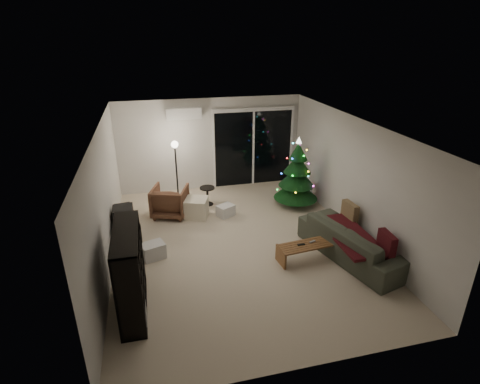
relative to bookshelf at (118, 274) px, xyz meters
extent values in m
plane|color=beige|center=(2.25, 1.54, -0.70)|extent=(6.50, 6.50, 0.00)
plane|color=white|center=(2.25, 1.54, 1.80)|extent=(6.50, 6.50, 0.00)
cube|color=silver|center=(2.25, 4.79, 0.55)|extent=(5.00, 0.02, 2.50)
cube|color=silver|center=(2.25, -1.71, 0.55)|extent=(5.00, 0.02, 2.50)
cube|color=silver|center=(-0.25, 1.54, 0.55)|extent=(0.02, 6.50, 2.50)
cube|color=silver|center=(4.75, 1.54, 0.55)|extent=(0.02, 6.50, 2.50)
cube|color=black|center=(3.45, 4.77, 0.35)|extent=(2.20, 0.02, 2.10)
cube|color=white|center=(1.55, 4.67, 1.45)|extent=(0.90, 0.22, 0.28)
cube|color=#3F3833|center=(3.45, 5.29, -0.75)|extent=(2.60, 1.00, 0.10)
cube|color=white|center=(3.45, 5.69, -0.20)|extent=(2.20, 0.06, 1.00)
cube|color=black|center=(0.00, 2.05, -0.35)|extent=(0.65, 1.21, 0.72)
cube|color=black|center=(0.00, 2.05, 0.09)|extent=(0.36, 0.43, 0.15)
imported|color=brown|center=(0.98, 3.24, -0.34)|extent=(1.00, 1.02, 0.73)
cube|color=white|center=(1.57, 3.02, -0.47)|extent=(0.65, 0.65, 0.46)
cube|color=silver|center=(0.51, 1.45, -0.55)|extent=(0.51, 0.44, 0.31)
cube|color=silver|center=(2.25, 2.89, -0.57)|extent=(0.48, 0.45, 0.27)
cylinder|color=black|center=(1.94, 3.63, -0.47)|extent=(0.50, 0.50, 0.47)
cylinder|color=black|center=(1.23, 3.99, 0.08)|extent=(0.25, 0.25, 1.56)
imported|color=#3A402F|center=(4.30, 0.56, -0.36)|extent=(1.48, 2.48, 0.68)
cube|color=#3F0F14|center=(4.20, 0.56, -0.21)|extent=(0.73, 1.68, 0.06)
cube|color=#796149|center=(4.55, 1.21, -0.09)|extent=(0.17, 0.46, 0.45)
cube|color=#3F0F14|center=(4.55, -0.09, -0.09)|extent=(0.16, 0.46, 0.45)
cube|color=black|center=(3.25, 0.64, -0.33)|extent=(0.14, 0.04, 0.02)
cube|color=slate|center=(3.50, 0.69, -0.33)|extent=(0.14, 0.08, 0.02)
cone|color=black|center=(4.11, 3.07, 0.19)|extent=(1.18, 1.18, 1.78)
camera|label=1|loc=(0.67, -5.02, 3.38)|focal=28.00mm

